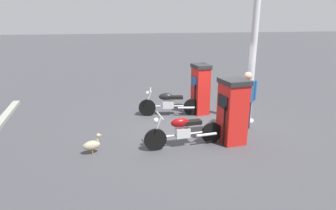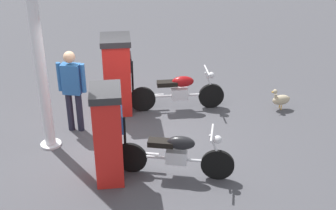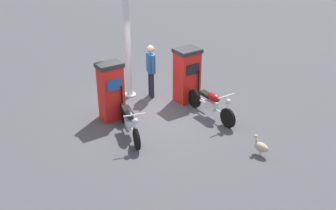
% 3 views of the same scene
% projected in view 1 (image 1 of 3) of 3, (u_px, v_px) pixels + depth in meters
% --- Properties ---
extents(ground_plane, '(120.00, 120.00, 0.00)m').
position_uv_depth(ground_plane, '(203.00, 126.00, 8.72)').
color(ground_plane, '#424247').
extents(fuel_pump_near, '(0.56, 0.74, 1.70)m').
position_uv_depth(fuel_pump_near, '(200.00, 89.00, 9.71)').
color(fuel_pump_near, red).
rests_on(fuel_pump_near, ground).
extents(fuel_pump_far, '(0.68, 0.79, 1.70)m').
position_uv_depth(fuel_pump_far, '(232.00, 111.00, 7.37)').
color(fuel_pump_far, red).
rests_on(fuel_pump_far, ground).
extents(motorcycle_near_pump, '(2.05, 0.70, 0.92)m').
position_uv_depth(motorcycle_near_pump, '(169.00, 103.00, 9.55)').
color(motorcycle_near_pump, black).
rests_on(motorcycle_near_pump, ground).
extents(motorcycle_far_pump, '(2.09, 0.56, 0.92)m').
position_uv_depth(motorcycle_far_pump, '(183.00, 131.00, 7.20)').
color(motorcycle_far_pump, black).
rests_on(motorcycle_far_pump, ground).
extents(attendant_person, '(0.58, 0.27, 1.70)m').
position_uv_depth(attendant_person, '(246.00, 97.00, 8.28)').
color(attendant_person, '#1E1E2D').
rests_on(attendant_person, ground).
extents(wandering_duck, '(0.50, 0.29, 0.50)m').
position_uv_depth(wandering_duck, '(92.00, 145.00, 6.86)').
color(wandering_duck, tan).
rests_on(wandering_duck, ground).
extents(canopy_support_pole, '(0.40, 0.40, 4.45)m').
position_uv_depth(canopy_support_pole, '(253.00, 53.00, 8.57)').
color(canopy_support_pole, silver).
rests_on(canopy_support_pole, ground).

